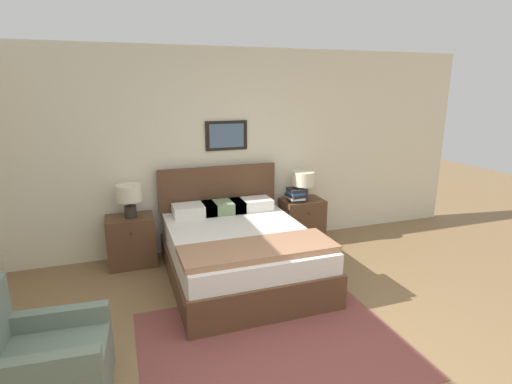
# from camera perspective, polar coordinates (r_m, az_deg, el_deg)

# --- Properties ---
(wall_back) EXTENTS (7.49, 0.09, 2.60)m
(wall_back) POSITION_cam_1_polar(r_m,az_deg,el_deg) (5.26, -6.05, 5.80)
(wall_back) COLOR beige
(wall_back) RESTS_ON ground_plane
(area_rug_main) EXTENTS (2.19, 1.70, 0.01)m
(area_rug_main) POSITION_cam_1_polar(r_m,az_deg,el_deg) (3.63, 2.31, -20.76)
(area_rug_main) COLOR brown
(area_rug_main) RESTS_ON ground_plane
(bed) EXTENTS (1.55, 1.96, 1.12)m
(bed) POSITION_cam_1_polar(r_m,az_deg,el_deg) (4.56, -2.37, -8.42)
(bed) COLOR brown
(bed) RESTS_ON ground_plane
(armchair) EXTENTS (0.83, 0.72, 0.85)m
(armchair) POSITION_cam_1_polar(r_m,az_deg,el_deg) (3.29, -28.39, -21.11)
(armchair) COLOR slate
(armchair) RESTS_ON ground_plane
(nightstand_near_window) EXTENTS (0.56, 0.43, 0.61)m
(nightstand_near_window) POSITION_cam_1_polar(r_m,az_deg,el_deg) (5.10, -17.39, -6.68)
(nightstand_near_window) COLOR brown
(nightstand_near_window) RESTS_ON ground_plane
(nightstand_by_door) EXTENTS (0.56, 0.43, 0.61)m
(nightstand_by_door) POSITION_cam_1_polar(r_m,az_deg,el_deg) (5.62, 6.57, -4.08)
(nightstand_by_door) COLOR brown
(nightstand_by_door) RESTS_ON ground_plane
(table_lamp_near_window) EXTENTS (0.29, 0.29, 0.40)m
(table_lamp_near_window) POSITION_cam_1_polar(r_m,az_deg,el_deg) (4.91, -17.66, -0.50)
(table_lamp_near_window) COLOR #2D2823
(table_lamp_near_window) RESTS_ON nightstand_near_window
(table_lamp_by_door) EXTENTS (0.29, 0.29, 0.40)m
(table_lamp_by_door) POSITION_cam_1_polar(r_m,az_deg,el_deg) (5.44, 6.79, 1.57)
(table_lamp_by_door) COLOR #2D2823
(table_lamp_by_door) RESTS_ON nightstand_by_door
(book_thick_bottom) EXTENTS (0.20, 0.23, 0.04)m
(book_thick_bottom) POSITION_cam_1_polar(r_m,az_deg,el_deg) (5.44, 5.66, -1.13)
(book_thick_bottom) COLOR #232328
(book_thick_bottom) RESTS_ON nightstand_by_door
(book_hardcover_middle) EXTENTS (0.21, 0.26, 0.03)m
(book_hardcover_middle) POSITION_cam_1_polar(r_m,az_deg,el_deg) (5.43, 5.67, -0.80)
(book_hardcover_middle) COLOR silver
(book_hardcover_middle) RESTS_ON book_thick_bottom
(book_novel_upper) EXTENTS (0.22, 0.27, 0.04)m
(book_novel_upper) POSITION_cam_1_polar(r_m,az_deg,el_deg) (5.42, 5.68, -0.47)
(book_novel_upper) COLOR #232328
(book_novel_upper) RESTS_ON book_hardcover_middle
(book_slim_near_top) EXTENTS (0.20, 0.23, 0.04)m
(book_slim_near_top) POSITION_cam_1_polar(r_m,az_deg,el_deg) (5.41, 5.69, -0.08)
(book_slim_near_top) COLOR #335693
(book_slim_near_top) RESTS_ON book_novel_upper
(book_paperback_top) EXTENTS (0.21, 0.25, 0.04)m
(book_paperback_top) POSITION_cam_1_polar(r_m,az_deg,el_deg) (5.40, 5.70, 0.31)
(book_paperback_top) COLOR #232328
(book_paperback_top) RESTS_ON book_slim_near_top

